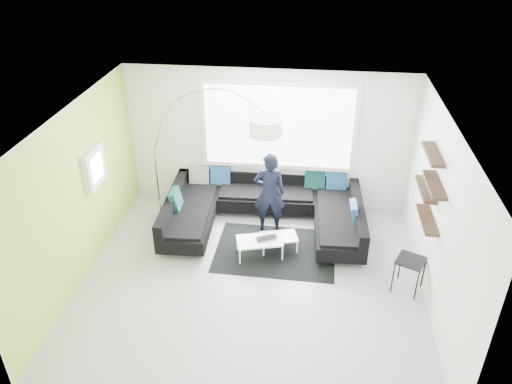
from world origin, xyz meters
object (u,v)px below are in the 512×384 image
side_table (408,275)px  laptop (267,240)px  coffee_table (269,245)px  sectional_sofa (264,213)px  person (269,193)px  arc_lamp (154,151)px

side_table → laptop: side_table is taller
coffee_table → side_table: (2.28, -0.70, 0.12)m
sectional_sofa → side_table: 2.84m
coffee_table → person: bearing=80.8°
coffee_table → person: 0.97m
sectional_sofa → person: person is taller
coffee_table → laptop: 0.21m
sectional_sofa → arc_lamp: (-2.13, 0.34, 1.01)m
sectional_sofa → person: (0.10, -0.00, 0.45)m
arc_lamp → person: arc_lamp is taller
person → laptop: bearing=86.3°
coffee_table → arc_lamp: size_ratio=0.37×
coffee_table → side_table: bearing=-32.2°
person → arc_lamp: bearing=-16.3°
side_table → sectional_sofa: bearing=149.6°
side_table → arc_lamp: bearing=158.8°
sectional_sofa → coffee_table: bearing=-78.9°
coffee_table → person: (-0.08, 0.73, 0.63)m
coffee_table → arc_lamp: bearing=139.7°
person → laptop: size_ratio=3.75×
person → laptop: 0.96m
sectional_sofa → laptop: size_ratio=8.76×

